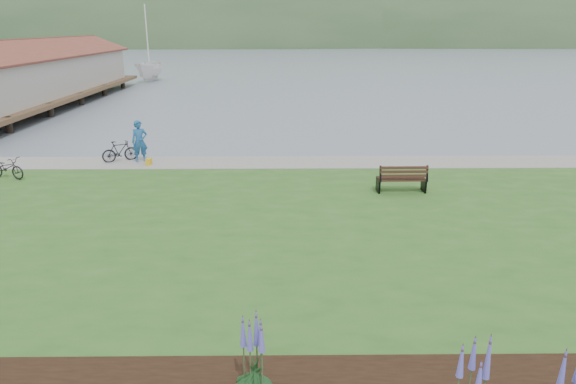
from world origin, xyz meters
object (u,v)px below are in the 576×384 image
park_bench (402,178)px  sailboat (151,81)px  person (139,138)px  bicycle_a (7,168)px

park_bench → sailboat: 49.09m
park_bench → sailboat: size_ratio=0.06×
person → bicycle_a: size_ratio=1.33×
bicycle_a → sailboat: (-4.56, 42.61, -0.85)m
bicycle_a → person: bearing=-41.8°
person → bicycle_a: 5.48m
bicycle_a → sailboat: bearing=26.4°
person → bicycle_a: person is taller
park_bench → bicycle_a: park_bench is taller
bicycle_a → park_bench: bearing=-77.2°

